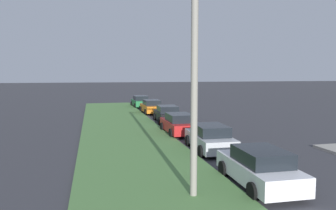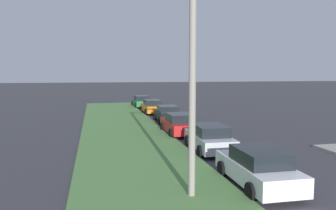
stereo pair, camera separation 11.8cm
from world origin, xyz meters
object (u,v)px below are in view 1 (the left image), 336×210
object	(u,v)px
parked_car_white	(259,167)
streetlight	(205,71)
parked_car_red	(179,124)
parked_car_black	(167,114)
parked_car_green	(140,102)
parked_car_orange	(151,107)
parked_car_silver	(210,138)

from	to	relation	value
parked_car_white	streetlight	size ratio (longest dim) A/B	0.58
parked_car_red	parked_car_black	distance (m)	5.64
parked_car_green	streetlight	xyz separation A→B (m)	(-30.31, 2.32, 3.67)
parked_car_black	parked_car_green	distance (m)	13.10
parked_car_black	parked_car_orange	size ratio (longest dim) A/B	1.01
parked_car_silver	parked_car_orange	bearing A→B (deg)	2.97
parked_car_white	parked_car_red	distance (m)	10.93
parked_car_silver	parked_car_orange	size ratio (longest dim) A/B	1.01
parked_car_white	parked_car_green	xyz separation A→B (m)	(29.64, 0.17, 0.00)
parked_car_red	parked_car_white	bearing A→B (deg)	-179.34
parked_car_red	parked_car_green	distance (m)	18.72
parked_car_white	parked_car_red	world-z (taller)	same
parked_car_orange	streetlight	size ratio (longest dim) A/B	0.58
parked_car_green	streetlight	size ratio (longest dim) A/B	0.58
parked_car_white	parked_car_orange	world-z (taller)	same
parked_car_red	streetlight	size ratio (longest dim) A/B	0.57
parked_car_black	parked_car_orange	distance (m)	6.48
parked_car_red	parked_car_green	xyz separation A→B (m)	(18.72, -0.02, 0.00)
parked_car_red	streetlight	xyz separation A→B (m)	(-11.60, 2.29, 3.67)
parked_car_green	parked_car_white	bearing A→B (deg)	178.98
parked_car_white	parked_car_red	size ratio (longest dim) A/B	1.01
parked_car_black	parked_car_green	bearing A→B (deg)	4.12
parked_car_silver	streetlight	size ratio (longest dim) A/B	0.58
streetlight	parked_car_red	bearing A→B (deg)	-11.19
parked_car_white	parked_car_silver	distance (m)	5.72
parked_car_white	parked_car_orange	xyz separation A→B (m)	(23.03, -0.05, 0.00)
parked_car_orange	parked_car_red	bearing A→B (deg)	177.62
parked_car_black	parked_car_orange	bearing A→B (deg)	4.13
parked_car_red	parked_car_orange	distance (m)	12.11
parked_car_green	parked_car_silver	bearing A→B (deg)	179.46
parked_car_red	parked_car_black	xyz separation A→B (m)	(5.62, -0.46, 0.00)
parked_car_silver	parked_car_red	bearing A→B (deg)	6.56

